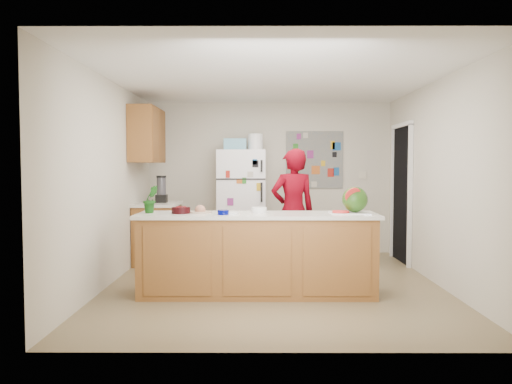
{
  "coord_description": "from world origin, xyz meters",
  "views": [
    {
      "loc": [
        -0.19,
        -6.05,
        1.45
      ],
      "look_at": [
        -0.21,
        0.2,
        1.12
      ],
      "focal_mm": 35.0,
      "sensor_mm": 36.0,
      "label": 1
    }
  ],
  "objects_px": {
    "cherry_bowl": "(181,210)",
    "refrigerator": "(242,204)",
    "person": "(293,211)",
    "watermelon": "(355,200)"
  },
  "relations": [
    {
      "from": "watermelon",
      "to": "cherry_bowl",
      "type": "xyz_separation_m",
      "value": [
        -1.95,
        -0.02,
        -0.12
      ]
    },
    {
      "from": "refrigerator",
      "to": "cherry_bowl",
      "type": "bearing_deg",
      "value": -104.18
    },
    {
      "from": "person",
      "to": "cherry_bowl",
      "type": "relative_size",
      "value": 8.15
    },
    {
      "from": "person",
      "to": "watermelon",
      "type": "xyz_separation_m",
      "value": [
        0.61,
        -1.16,
        0.23
      ]
    },
    {
      "from": "refrigerator",
      "to": "person",
      "type": "distance_m",
      "value": 1.41
    },
    {
      "from": "refrigerator",
      "to": "watermelon",
      "type": "bearing_deg",
      "value": -60.3
    },
    {
      "from": "refrigerator",
      "to": "watermelon",
      "type": "relative_size",
      "value": 5.98
    },
    {
      "from": "cherry_bowl",
      "to": "watermelon",
      "type": "bearing_deg",
      "value": 0.7
    },
    {
      "from": "cherry_bowl",
      "to": "refrigerator",
      "type": "bearing_deg",
      "value": 75.82
    },
    {
      "from": "watermelon",
      "to": "cherry_bowl",
      "type": "distance_m",
      "value": 1.95
    }
  ]
}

